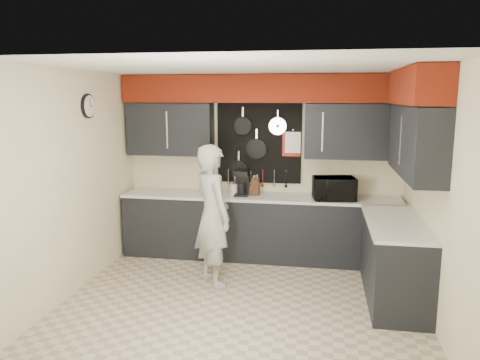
% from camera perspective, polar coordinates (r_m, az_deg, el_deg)
% --- Properties ---
extents(ground, '(4.00, 4.00, 0.00)m').
position_cam_1_polar(ground, '(5.53, 0.31, -14.37)').
color(ground, '#C2B997').
rests_on(ground, ground).
extents(back_wall_assembly, '(4.00, 0.36, 2.60)m').
position_cam_1_polar(back_wall_assembly, '(6.62, 2.72, 7.67)').
color(back_wall_assembly, '#F2E6BB').
rests_on(back_wall_assembly, ground).
extents(right_wall_assembly, '(0.36, 3.50, 2.60)m').
position_cam_1_polar(right_wall_assembly, '(5.34, 20.96, 5.67)').
color(right_wall_assembly, '#F2E6BB').
rests_on(right_wall_assembly, ground).
extents(left_wall_assembly, '(0.05, 3.50, 2.60)m').
position_cam_1_polar(left_wall_assembly, '(5.80, -19.46, 0.02)').
color(left_wall_assembly, '#F2E6BB').
rests_on(left_wall_assembly, ground).
extents(base_cabinets, '(3.95, 2.20, 0.92)m').
position_cam_1_polar(base_cabinets, '(6.37, 6.39, -6.67)').
color(base_cabinets, black).
rests_on(base_cabinets, ground).
extents(microwave, '(0.60, 0.46, 0.31)m').
position_cam_1_polar(microwave, '(6.43, 11.38, -1.02)').
color(microwave, black).
rests_on(microwave, base_cabinets).
extents(knife_block, '(0.11, 0.11, 0.23)m').
position_cam_1_polar(knife_block, '(6.59, 1.90, -0.87)').
color(knife_block, '#362011').
rests_on(knife_block, base_cabinets).
extents(utensil_crock, '(0.12, 0.12, 0.15)m').
position_cam_1_polar(utensil_crock, '(6.65, -0.68, -1.12)').
color(utensil_crock, white).
rests_on(utensil_crock, base_cabinets).
extents(coffee_maker, '(0.20, 0.24, 0.35)m').
position_cam_1_polar(coffee_maker, '(6.58, 0.23, -0.29)').
color(coffee_maker, black).
rests_on(coffee_maker, base_cabinets).
extents(person, '(0.73, 0.75, 1.74)m').
position_cam_1_polar(person, '(5.72, -3.37, -4.33)').
color(person, '#9B9B98').
rests_on(person, ground).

